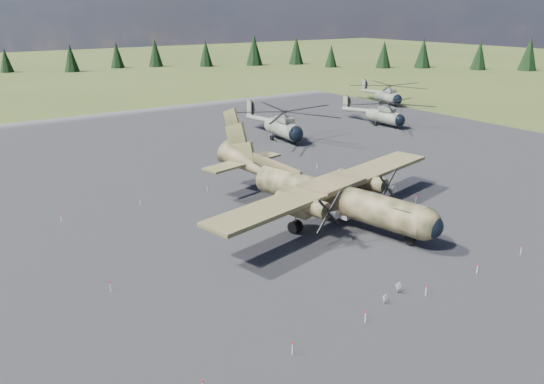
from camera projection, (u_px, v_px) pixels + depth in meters
ground at (292, 239)px, 47.64m from camera, size 500.00×500.00×0.00m
apron at (235, 207)px, 55.41m from camera, size 120.00×120.00×0.04m
transport_plane at (323, 190)px, 51.75m from camera, size 30.27×27.17×10.00m
helicopter_near at (283, 119)px, 82.00m from camera, size 20.30×22.98×4.81m
helicopter_mid at (385, 109)px, 92.42m from camera, size 17.43×20.01×4.22m
helicopter_far at (388, 91)px, 113.18m from camera, size 20.01×21.19×4.29m
info_placard_left at (385, 298)px, 37.08m from camera, size 0.46×0.28×0.67m
info_placard_right at (398, 287)px, 38.43m from camera, size 0.54×0.31×0.81m
barrier_fence at (288, 235)px, 47.17m from camera, size 33.12×29.62×0.85m
treeline at (294, 161)px, 54.75m from camera, size 322.22×323.32×10.96m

